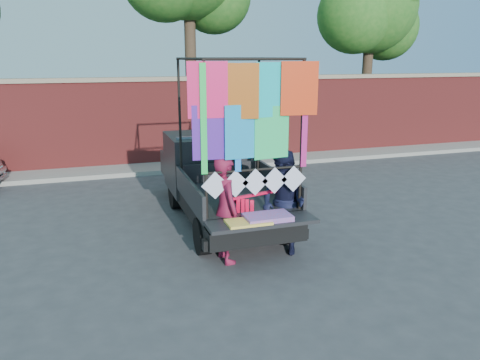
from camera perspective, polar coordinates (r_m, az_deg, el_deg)
name	(u,v)px	position (r m, az deg, el deg)	size (l,w,h in m)	color
ground	(238,252)	(7.97, -0.21, -8.72)	(90.00, 90.00, 0.00)	#38383A
brick_wall	(168,121)	(14.26, -8.80, 7.17)	(30.00, 0.45, 2.61)	maroon
curb	(173,167)	(13.80, -8.13, 1.60)	(30.00, 1.20, 0.12)	gray
tree_right	(373,10)	(18.01, 15.90, 19.30)	(4.20, 3.30, 6.62)	#38281C
pickup_truck	(215,176)	(9.66, -3.11, 0.51)	(2.00, 5.03, 3.17)	black
woman	(225,209)	(7.35, -1.79, -3.55)	(0.63, 0.41, 1.73)	maroon
man	(284,202)	(7.70, 5.33, -2.75)	(0.84, 0.66, 1.73)	black
streamer_bundle	(249,207)	(7.47, 1.13, -3.28)	(0.93, 0.29, 0.65)	#F50D36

